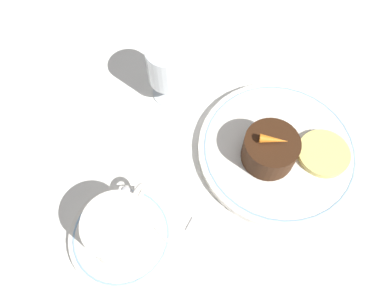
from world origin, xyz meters
name	(u,v)px	position (x,y,z in m)	size (l,w,h in m)	color
ground_plane	(250,131)	(0.00, 0.00, 0.00)	(3.00, 3.00, 0.00)	white
dinner_plate	(278,150)	(-0.02, -0.05, 0.01)	(0.25, 0.25, 0.01)	white
saucer	(121,236)	(-0.24, 0.10, 0.01)	(0.15, 0.15, 0.01)	white
coffee_cup	(119,229)	(-0.24, 0.10, 0.04)	(0.11, 0.09, 0.07)	white
spoon	(139,207)	(-0.19, 0.10, 0.01)	(0.05, 0.10, 0.00)	silver
wine_glass	(169,67)	(0.02, 0.15, 0.07)	(0.07, 0.07, 0.11)	silver
fork	(230,245)	(-0.18, -0.04, 0.00)	(0.02, 0.17, 0.01)	silver
dessert_cake	(270,150)	(-0.04, -0.04, 0.04)	(0.08, 0.08, 0.05)	#381E0F
carrot_garnish	(274,140)	(-0.04, -0.04, 0.07)	(0.02, 0.04, 0.01)	orange
pineapple_slice	(324,152)	(0.00, -0.12, 0.02)	(0.08, 0.08, 0.01)	#EFE075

